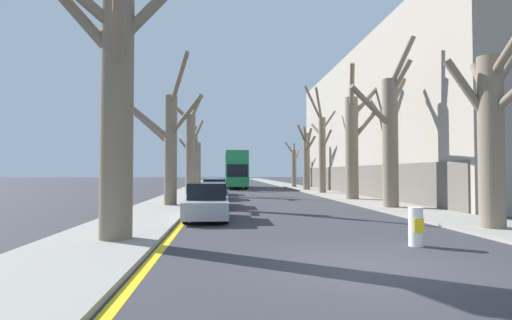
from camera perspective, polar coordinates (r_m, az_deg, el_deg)
ground_plane at (r=8.61m, az=15.75°, el=-14.52°), size 300.00×300.00×0.00m
sidewalk_left at (r=58.00m, az=-7.86°, el=-3.59°), size 3.14×120.00×0.12m
sidewalk_right at (r=58.62m, az=4.37°, el=-3.58°), size 3.14×120.00×0.12m
building_facade_right at (r=37.33m, az=20.35°, el=4.73°), size 10.08×34.77×12.16m
kerb_line_stripe at (r=57.93m, az=-6.13°, el=-3.65°), size 0.24×120.00×0.01m
street_tree_left_0 at (r=11.60m, az=-19.60°, el=9.88°), size 3.82×3.24×9.46m
street_tree_left_1 at (r=22.57m, az=-12.23°, el=2.43°), size 4.56×4.31×8.05m
street_tree_left_2 at (r=33.54m, az=-9.33°, el=1.31°), size 2.72×3.33×7.99m
street_tree_left_3 at (r=44.10m, az=-8.51°, el=-0.32°), size 2.49×2.26×6.89m
street_tree_right_0 at (r=15.14m, az=30.76°, el=4.08°), size 3.81×4.20×7.10m
street_tree_right_1 at (r=21.94m, az=18.63°, el=3.59°), size 3.93×2.65×8.87m
street_tree_right_2 at (r=27.95m, az=13.68°, el=2.79°), size 3.19×4.63×8.97m
street_tree_right_3 at (r=35.80m, az=9.38°, el=1.69°), size 3.23×3.34×9.56m
street_tree_right_4 at (r=41.72m, az=7.22°, el=0.29°), size 2.21×2.81×6.88m
street_tree_right_5 at (r=49.98m, az=5.45°, el=-0.95°), size 2.01×2.62×5.76m
double_decker_bus at (r=48.57m, az=-2.89°, el=-1.14°), size 2.53×11.69×4.31m
parked_car_0 at (r=16.34m, az=-6.98°, el=-6.05°), size 1.71×4.13×1.47m
parked_car_1 at (r=22.25m, az=-6.34°, el=-5.03°), size 1.83×4.40×1.35m
parked_car_2 at (r=28.49m, az=-5.95°, el=-4.26°), size 1.72×4.25×1.43m
parked_car_3 at (r=34.29m, az=-5.72°, el=-3.87°), size 1.80×4.21×1.36m
traffic_bollard at (r=11.24m, az=21.86°, el=-8.83°), size 0.37×0.38×1.01m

